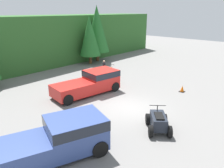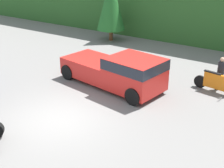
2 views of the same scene
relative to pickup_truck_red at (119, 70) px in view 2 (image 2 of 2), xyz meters
name	(u,v)px [view 2 (image 2 of 2)]	position (x,y,z in m)	size (l,w,h in m)	color
ground_plane	(58,119)	(-0.35, -4.02, -0.93)	(80.00, 80.00, 0.00)	slate
tree_left	(111,3)	(-5.26, 7.19, 1.85)	(2.09, 2.09, 4.74)	brown
pickup_truck_red	(119,70)	(0.00, 0.00, 0.00)	(5.72, 2.94, 1.75)	red
dirt_bike	(215,83)	(4.13, 2.14, -0.44)	(2.18, 0.65, 1.20)	black
rider_person	(221,72)	(4.20, 2.59, -0.04)	(0.45, 0.45, 1.65)	black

